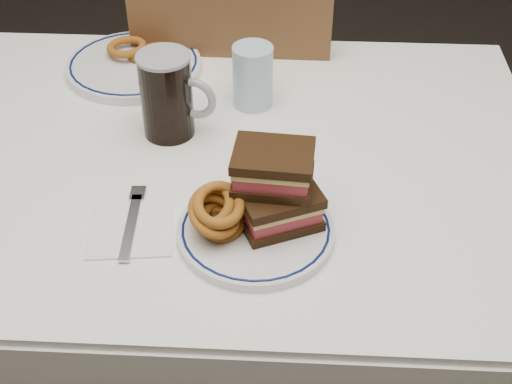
{
  "coord_description": "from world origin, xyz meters",
  "views": [
    {
      "loc": [
        0.17,
        -1.01,
        1.51
      ],
      "look_at": [
        0.13,
        -0.22,
        0.85
      ],
      "focal_mm": 50.0,
      "sensor_mm": 36.0,
      "label": 1
    }
  ],
  "objects_px": {
    "main_plate": "(256,231)",
    "reuben_sandwich": "(276,187)",
    "chair_far": "(237,119)",
    "beer_mug": "(168,95)",
    "far_plate": "(134,65)"
  },
  "relations": [
    {
      "from": "reuben_sandwich",
      "to": "beer_mug",
      "type": "bearing_deg",
      "value": 129.2
    },
    {
      "from": "main_plate",
      "to": "reuben_sandwich",
      "type": "bearing_deg",
      "value": 40.01
    },
    {
      "from": "chair_far",
      "to": "far_plate",
      "type": "height_order",
      "value": "chair_far"
    },
    {
      "from": "reuben_sandwich",
      "to": "far_plate",
      "type": "relative_size",
      "value": 0.52
    },
    {
      "from": "reuben_sandwich",
      "to": "far_plate",
      "type": "xyz_separation_m",
      "value": [
        -0.31,
        0.47,
        -0.07
      ]
    },
    {
      "from": "chair_far",
      "to": "far_plate",
      "type": "xyz_separation_m",
      "value": [
        -0.2,
        -0.2,
        0.26
      ]
    },
    {
      "from": "beer_mug",
      "to": "main_plate",
      "type": "bearing_deg",
      "value": -57.66
    },
    {
      "from": "reuben_sandwich",
      "to": "main_plate",
      "type": "bearing_deg",
      "value": -139.99
    },
    {
      "from": "chair_far",
      "to": "beer_mug",
      "type": "height_order",
      "value": "chair_far"
    },
    {
      "from": "main_plate",
      "to": "reuben_sandwich",
      "type": "distance_m",
      "value": 0.08
    },
    {
      "from": "main_plate",
      "to": "far_plate",
      "type": "xyz_separation_m",
      "value": [
        -0.28,
        0.49,
        0.0
      ]
    },
    {
      "from": "reuben_sandwich",
      "to": "beer_mug",
      "type": "relative_size",
      "value": 0.92
    },
    {
      "from": "main_plate",
      "to": "reuben_sandwich",
      "type": "xyz_separation_m",
      "value": [
        0.03,
        0.02,
        0.07
      ]
    },
    {
      "from": "beer_mug",
      "to": "far_plate",
      "type": "bearing_deg",
      "value": 116.55
    },
    {
      "from": "chair_far",
      "to": "far_plate",
      "type": "bearing_deg",
      "value": -135.29
    }
  ]
}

